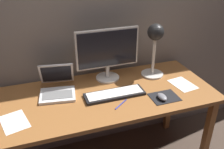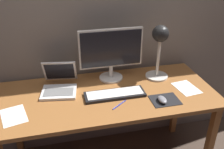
{
  "view_description": "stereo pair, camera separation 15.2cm",
  "coord_description": "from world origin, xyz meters",
  "px_view_note": "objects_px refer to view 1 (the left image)",
  "views": [
    {
      "loc": [
        -0.47,
        -1.49,
        1.72
      ],
      "look_at": [
        0.02,
        -0.05,
        0.92
      ],
      "focal_mm": 40.03,
      "sensor_mm": 36.0,
      "label": 1
    },
    {
      "loc": [
        -0.32,
        -1.53,
        1.72
      ],
      "look_at": [
        0.02,
        -0.05,
        0.92
      ],
      "focal_mm": 40.03,
      "sensor_mm": 36.0,
      "label": 2
    }
  ],
  "objects_px": {
    "keyboard_main": "(115,94)",
    "pen": "(121,104)",
    "desk_lamp": "(155,41)",
    "mouse": "(162,97)",
    "monitor": "(107,52)",
    "laptop": "(57,85)"
  },
  "relations": [
    {
      "from": "monitor",
      "to": "keyboard_main",
      "type": "distance_m",
      "value": 0.35
    },
    {
      "from": "keyboard_main",
      "to": "pen",
      "type": "height_order",
      "value": "keyboard_main"
    },
    {
      "from": "monitor",
      "to": "mouse",
      "type": "bearing_deg",
      "value": -57.04
    },
    {
      "from": "laptop",
      "to": "desk_lamp",
      "type": "bearing_deg",
      "value": 0.75
    },
    {
      "from": "monitor",
      "to": "laptop",
      "type": "bearing_deg",
      "value": -170.39
    },
    {
      "from": "monitor",
      "to": "desk_lamp",
      "type": "distance_m",
      "value": 0.38
    },
    {
      "from": "laptop",
      "to": "mouse",
      "type": "relative_size",
      "value": 3.4
    },
    {
      "from": "monitor",
      "to": "laptop",
      "type": "height_order",
      "value": "monitor"
    },
    {
      "from": "desk_lamp",
      "to": "pen",
      "type": "bearing_deg",
      "value": -140.99
    },
    {
      "from": "keyboard_main",
      "to": "desk_lamp",
      "type": "relative_size",
      "value": 1.0
    },
    {
      "from": "monitor",
      "to": "keyboard_main",
      "type": "xyz_separation_m",
      "value": [
        -0.03,
        -0.26,
        -0.23
      ]
    },
    {
      "from": "keyboard_main",
      "to": "laptop",
      "type": "height_order",
      "value": "laptop"
    },
    {
      "from": "desk_lamp",
      "to": "mouse",
      "type": "height_order",
      "value": "desk_lamp"
    },
    {
      "from": "monitor",
      "to": "keyboard_main",
      "type": "bearing_deg",
      "value": -96.87
    },
    {
      "from": "monitor",
      "to": "pen",
      "type": "height_order",
      "value": "monitor"
    },
    {
      "from": "keyboard_main",
      "to": "monitor",
      "type": "bearing_deg",
      "value": 83.13
    },
    {
      "from": "keyboard_main",
      "to": "pen",
      "type": "distance_m",
      "value": 0.13
    },
    {
      "from": "keyboard_main",
      "to": "laptop",
      "type": "distance_m",
      "value": 0.43
    },
    {
      "from": "keyboard_main",
      "to": "desk_lamp",
      "type": "xyz_separation_m",
      "value": [
        0.4,
        0.2,
        0.29
      ]
    },
    {
      "from": "pen",
      "to": "mouse",
      "type": "bearing_deg",
      "value": -5.72
    },
    {
      "from": "keyboard_main",
      "to": "desk_lamp",
      "type": "height_order",
      "value": "desk_lamp"
    },
    {
      "from": "laptop",
      "to": "pen",
      "type": "distance_m",
      "value": 0.5
    }
  ]
}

